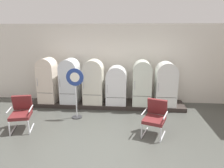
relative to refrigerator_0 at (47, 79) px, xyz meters
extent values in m
cube|color=#434540|center=(2.14, -2.90, -1.02)|extent=(12.00, 10.00, 0.05)
cube|color=silver|center=(2.14, 0.76, 0.47)|extent=(11.76, 0.12, 2.94)
cube|color=#47443F|center=(2.14, 0.76, 1.59)|extent=(11.76, 0.07, 0.06)
cube|color=#2E2724|center=(2.14, 0.12, -0.93)|extent=(5.58, 0.95, 0.14)
cube|color=silver|center=(0.00, 0.00, -0.20)|extent=(0.61, 0.62, 1.32)
cylinder|color=silver|center=(0.00, 0.00, 0.45)|extent=(0.61, 0.61, 0.61)
cube|color=#383838|center=(0.00, -0.32, -0.44)|extent=(0.56, 0.01, 0.01)
cylinder|color=silver|center=(-0.24, -0.33, -0.05)|extent=(0.02, 0.02, 0.28)
cube|color=white|center=(0.82, 0.04, -0.22)|extent=(0.62, 0.69, 1.28)
cylinder|color=white|center=(0.82, 0.04, 0.42)|extent=(0.62, 0.68, 0.62)
cube|color=#383838|center=(0.82, -0.32, -0.45)|extent=(0.57, 0.01, 0.01)
cylinder|color=silver|center=(0.57, -0.33, -0.07)|extent=(0.02, 0.02, 0.28)
cube|color=silver|center=(1.68, -0.01, -0.25)|extent=(0.69, 0.61, 1.23)
cylinder|color=silver|center=(1.68, -0.01, 0.37)|extent=(0.69, 0.60, 0.69)
cube|color=#383838|center=(1.68, -0.32, -0.47)|extent=(0.64, 0.01, 0.01)
cylinder|color=silver|center=(1.40, -0.33, -0.10)|extent=(0.02, 0.02, 0.28)
cube|color=white|center=(2.51, 0.01, -0.36)|extent=(0.71, 0.65, 1.00)
cylinder|color=white|center=(2.51, 0.01, 0.14)|extent=(0.71, 0.63, 0.71)
cube|color=#383838|center=(2.51, -0.32, -0.54)|extent=(0.65, 0.01, 0.01)
cylinder|color=silver|center=(2.21, -0.33, -0.24)|extent=(0.02, 0.02, 0.28)
cube|color=silver|center=(3.40, 0.02, -0.24)|extent=(0.64, 0.67, 1.25)
cylinder|color=silver|center=(3.40, 0.02, 0.38)|extent=(0.64, 0.66, 0.64)
cube|color=#383838|center=(3.40, -0.32, -0.46)|extent=(0.59, 0.01, 0.01)
cylinder|color=silver|center=(3.14, -0.33, -0.09)|extent=(0.02, 0.02, 0.28)
cube|color=white|center=(4.22, 0.02, -0.28)|extent=(0.71, 0.66, 1.17)
cylinder|color=white|center=(4.22, 0.02, 0.31)|extent=(0.71, 0.65, 0.71)
cube|color=#383838|center=(4.22, -0.32, -0.49)|extent=(0.65, 0.01, 0.01)
cylinder|color=silver|center=(3.93, -0.33, -0.14)|extent=(0.02, 0.02, 0.28)
cylinder|color=silver|center=(-0.22, -2.08, -0.98)|extent=(0.20, 0.62, 0.04)
cylinder|color=silver|center=(-0.15, -2.36, -0.79)|extent=(0.05, 0.05, 0.37)
cylinder|color=silver|center=(0.24, -1.95, -0.98)|extent=(0.20, 0.62, 0.04)
cylinder|color=silver|center=(0.32, -2.24, -0.79)|extent=(0.05, 0.05, 0.37)
cube|color=maroon|center=(0.01, -2.02, -0.56)|extent=(0.65, 0.69, 0.09)
cube|color=maroon|center=(-0.07, -1.73, -0.29)|extent=(0.55, 0.29, 0.45)
cylinder|color=silver|center=(-0.26, -2.09, -0.38)|extent=(0.17, 0.51, 0.04)
cylinder|color=silver|center=(0.28, -1.94, -0.38)|extent=(0.17, 0.51, 0.04)
cylinder|color=silver|center=(3.41, -1.92, -0.98)|extent=(0.25, 0.61, 0.04)
cylinder|color=silver|center=(3.31, -2.20, -0.79)|extent=(0.05, 0.05, 0.37)
cylinder|color=silver|center=(3.86, -2.08, -0.98)|extent=(0.25, 0.61, 0.04)
cylinder|color=silver|center=(3.76, -2.36, -0.79)|extent=(0.05, 0.05, 0.37)
cube|color=maroon|center=(3.63, -2.00, -0.56)|extent=(0.68, 0.71, 0.09)
cube|color=maroon|center=(3.73, -1.72, -0.29)|extent=(0.55, 0.33, 0.45)
cylinder|color=silver|center=(3.37, -1.91, -0.38)|extent=(0.21, 0.50, 0.04)
cylinder|color=silver|center=(3.90, -2.09, -0.38)|extent=(0.21, 0.50, 0.04)
cylinder|color=#2D2D30|center=(1.31, -1.04, -0.98)|extent=(0.32, 0.32, 0.03)
cylinder|color=silver|center=(1.31, -1.04, -0.32)|extent=(0.04, 0.04, 1.30)
cylinder|color=navy|center=(1.31, -1.07, 0.33)|extent=(0.54, 0.02, 0.54)
cylinder|color=white|center=(1.31, -1.08, 0.33)|extent=(0.30, 0.00, 0.30)
camera|label=1|loc=(2.97, -7.05, 1.71)|focal=33.14mm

